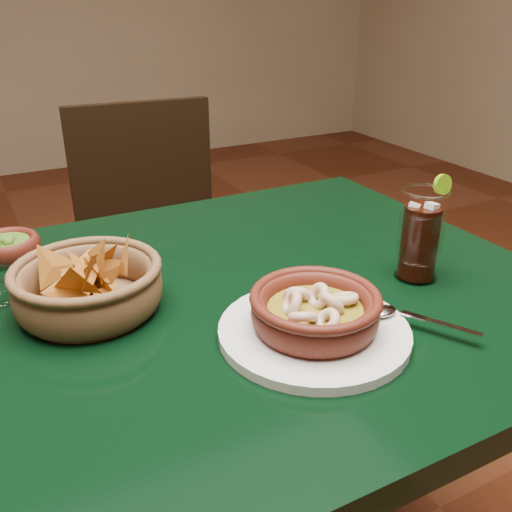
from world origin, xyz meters
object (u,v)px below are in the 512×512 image
chip_basket (88,286)px  dining_chair (159,256)px  shrimp_plate (315,316)px  dining_table (167,366)px  cola_drink (420,236)px

chip_basket → dining_chair: bearing=64.9°
shrimp_plate → chip_basket: bearing=139.6°
dining_chair → chip_basket: bearing=-115.1°
dining_chair → chip_basket: (-0.31, -0.66, 0.30)m
dining_table → chip_basket: size_ratio=5.02×
dining_table → dining_chair: 0.76m
dining_table → shrimp_plate: shrimp_plate is taller
dining_chair → cola_drink: (0.16, -0.80, 0.33)m
shrimp_plate → cola_drink: (0.23, 0.07, 0.04)m
dining_table → cola_drink: (0.39, -0.09, 0.17)m
chip_basket → cola_drink: (0.47, -0.14, 0.03)m
dining_table → dining_chair: bearing=72.6°
shrimp_plate → dining_chair: bearing=85.4°
dining_table → shrimp_plate: size_ratio=3.99×
dining_table → chip_basket: (-0.09, 0.04, 0.14)m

